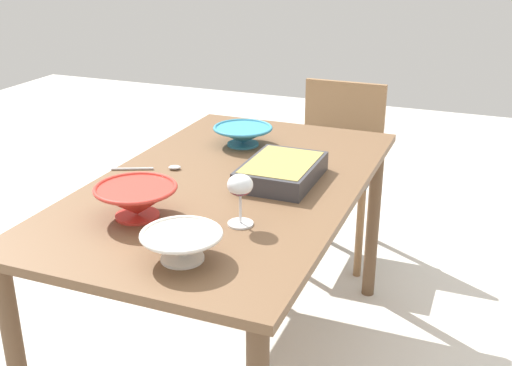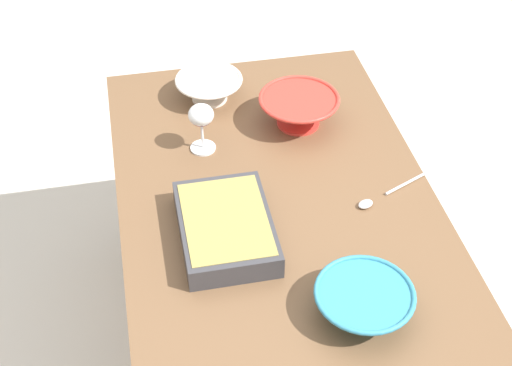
{
  "view_description": "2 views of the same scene",
  "coord_description": "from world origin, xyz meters",
  "px_view_note": "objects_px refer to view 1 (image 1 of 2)",
  "views": [
    {
      "loc": [
        1.81,
        0.82,
        1.52
      ],
      "look_at": [
        0.03,
        0.11,
        0.76
      ],
      "focal_mm": 44.36,
      "sensor_mm": 36.0,
      "label": 1
    },
    {
      "loc": [
        -1.37,
        0.34,
        2.1
      ],
      "look_at": [
        0.09,
        0.05,
        0.77
      ],
      "focal_mm": 51.31,
      "sensor_mm": 36.0,
      "label": 2
    }
  ],
  "objects_px": {
    "chair": "(336,159)",
    "mixing_bowl": "(136,200)",
    "dining_table": "(230,205)",
    "serving_spoon": "(160,168)",
    "wine_glass": "(240,189)",
    "serving_bowl": "(182,244)",
    "small_bowl": "(243,135)",
    "casserole_dish": "(282,170)"
  },
  "relations": [
    {
      "from": "wine_glass",
      "to": "casserole_dish",
      "type": "height_order",
      "value": "wine_glass"
    },
    {
      "from": "casserole_dish",
      "to": "mixing_bowl",
      "type": "distance_m",
      "value": 0.52
    },
    {
      "from": "dining_table",
      "to": "wine_glass",
      "type": "xyz_separation_m",
      "value": [
        0.3,
        0.17,
        0.2
      ]
    },
    {
      "from": "serving_bowl",
      "to": "serving_spoon",
      "type": "bearing_deg",
      "value": -145.48
    },
    {
      "from": "dining_table",
      "to": "mixing_bowl",
      "type": "bearing_deg",
      "value": -20.62
    },
    {
      "from": "small_bowl",
      "to": "serving_bowl",
      "type": "bearing_deg",
      "value": 13.34
    },
    {
      "from": "casserole_dish",
      "to": "dining_table",
      "type": "bearing_deg",
      "value": -66.24
    },
    {
      "from": "casserole_dish",
      "to": "serving_bowl",
      "type": "xyz_separation_m",
      "value": [
        0.61,
        -0.05,
        0.01
      ]
    },
    {
      "from": "chair",
      "to": "serving_spoon",
      "type": "bearing_deg",
      "value": -18.58
    },
    {
      "from": "casserole_dish",
      "to": "small_bowl",
      "type": "height_order",
      "value": "small_bowl"
    },
    {
      "from": "mixing_bowl",
      "to": "serving_spoon",
      "type": "relative_size",
      "value": 1.05
    },
    {
      "from": "chair",
      "to": "small_bowl",
      "type": "bearing_deg",
      "value": -15.53
    },
    {
      "from": "casserole_dish",
      "to": "serving_spoon",
      "type": "relative_size",
      "value": 1.42
    },
    {
      "from": "mixing_bowl",
      "to": "serving_bowl",
      "type": "xyz_separation_m",
      "value": [
        0.18,
        0.25,
        -0.01
      ]
    },
    {
      "from": "casserole_dish",
      "to": "mixing_bowl",
      "type": "xyz_separation_m",
      "value": [
        0.43,
        -0.3,
        0.02
      ]
    },
    {
      "from": "chair",
      "to": "wine_glass",
      "type": "relative_size",
      "value": 5.43
    },
    {
      "from": "dining_table",
      "to": "chair",
      "type": "bearing_deg",
      "value": 175.21
    },
    {
      "from": "chair",
      "to": "casserole_dish",
      "type": "bearing_deg",
      "value": 3.9
    },
    {
      "from": "chair",
      "to": "mixing_bowl",
      "type": "bearing_deg",
      "value": -8.89
    },
    {
      "from": "dining_table",
      "to": "wine_glass",
      "type": "bearing_deg",
      "value": 29.33
    },
    {
      "from": "wine_glass",
      "to": "casserole_dish",
      "type": "bearing_deg",
      "value": -179.01
    },
    {
      "from": "serving_bowl",
      "to": "small_bowl",
      "type": "bearing_deg",
      "value": -166.66
    },
    {
      "from": "small_bowl",
      "to": "mixing_bowl",
      "type": "bearing_deg",
      "value": -2.19
    },
    {
      "from": "wine_glass",
      "to": "serving_bowl",
      "type": "xyz_separation_m",
      "value": [
        0.25,
        -0.06,
        -0.07
      ]
    },
    {
      "from": "wine_glass",
      "to": "mixing_bowl",
      "type": "height_order",
      "value": "wine_glass"
    },
    {
      "from": "wine_glass",
      "to": "serving_bowl",
      "type": "relative_size",
      "value": 0.72
    },
    {
      "from": "serving_bowl",
      "to": "serving_spoon",
      "type": "relative_size",
      "value": 0.92
    },
    {
      "from": "wine_glass",
      "to": "mixing_bowl",
      "type": "relative_size",
      "value": 0.63
    },
    {
      "from": "dining_table",
      "to": "serving_spoon",
      "type": "distance_m",
      "value": 0.29
    },
    {
      "from": "dining_table",
      "to": "serving_spoon",
      "type": "bearing_deg",
      "value": -92.33
    },
    {
      "from": "mixing_bowl",
      "to": "dining_table",
      "type": "bearing_deg",
      "value": 159.38
    },
    {
      "from": "small_bowl",
      "to": "chair",
      "type": "bearing_deg",
      "value": 164.47
    },
    {
      "from": "chair",
      "to": "serving_spoon",
      "type": "distance_m",
      "value": 1.17
    },
    {
      "from": "small_bowl",
      "to": "serving_bowl",
      "type": "height_order",
      "value": "serving_bowl"
    },
    {
      "from": "mixing_bowl",
      "to": "small_bowl",
      "type": "height_order",
      "value": "mixing_bowl"
    },
    {
      "from": "serving_spoon",
      "to": "casserole_dish",
      "type": "bearing_deg",
      "value": 97.86
    },
    {
      "from": "mixing_bowl",
      "to": "serving_bowl",
      "type": "height_order",
      "value": "mixing_bowl"
    },
    {
      "from": "small_bowl",
      "to": "serving_spoon",
      "type": "relative_size",
      "value": 1.0
    },
    {
      "from": "small_bowl",
      "to": "serving_bowl",
      "type": "distance_m",
      "value": 0.94
    },
    {
      "from": "serving_bowl",
      "to": "chair",
      "type": "bearing_deg",
      "value": -179.34
    },
    {
      "from": "chair",
      "to": "casserole_dish",
      "type": "height_order",
      "value": "chair"
    },
    {
      "from": "dining_table",
      "to": "chair",
      "type": "xyz_separation_m",
      "value": [
        -1.09,
        0.09,
        -0.18
      ]
    }
  ]
}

